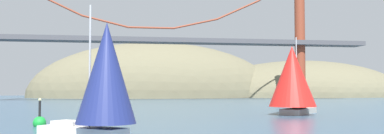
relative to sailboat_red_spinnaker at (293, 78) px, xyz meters
name	(u,v)px	position (x,y,z in m)	size (l,w,h in m)	color
headland_right	(304,97)	(47.59, 103.19, -4.43)	(80.22, 44.00, 26.80)	#6B664C
headland_center	(156,97)	(-7.41, 103.19, -4.43)	(87.93, 44.00, 38.45)	#6B664C
suspension_bridge	(151,37)	(-12.41, 63.19, 12.11)	(118.20, 6.00, 35.45)	brown
sailboat_red_spinnaker	(293,78)	(0.00, 0.00, 0.00)	(9.20, 9.89, 9.63)	#B7B2A8
sailboat_navy_sail	(104,78)	(-22.00, -21.75, -0.51)	(7.47, 6.98, 8.80)	white
channel_buoy	(40,122)	(-27.63, -11.59, -4.06)	(1.10, 1.10, 2.64)	green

